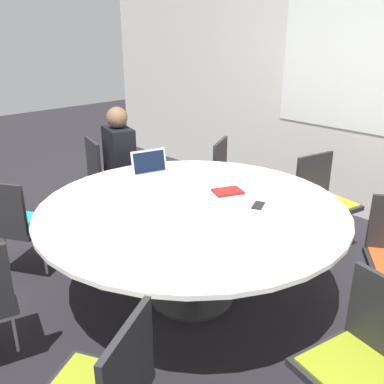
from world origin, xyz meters
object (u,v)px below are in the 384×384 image
object	(u,v)px
chair_0	(107,172)
cell_phone	(258,205)
chair_1	(14,220)
chair_4	(366,356)
chair_6	(323,195)
spiral_notebook	(228,191)
laptop	(152,171)
chair_7	(232,175)
person_0	(121,158)

from	to	relation	value
chair_0	cell_phone	size ratio (longest dim) A/B	5.38
chair_1	chair_4	xyz separation A→B (m)	(2.56, 0.56, 0.00)
chair_4	chair_1	bearing A→B (deg)	24.67
chair_0	chair_1	distance (m)	1.27
chair_6	chair_0	bearing A→B (deg)	-50.05
chair_1	spiral_notebook	bearing A→B (deg)	13.00
chair_1	laptop	world-z (taller)	laptop
chair_1	chair_7	bearing A→B (deg)	45.55
laptop	cell_phone	distance (m)	0.98
chair_1	spiral_notebook	world-z (taller)	chair_1
chair_1	chair_4	bearing A→B (deg)	-19.17
chair_4	person_0	distance (m)	2.88
spiral_notebook	chair_7	bearing A→B (deg)	129.32
chair_1	chair_4	size ratio (longest dim) A/B	1.00
chair_0	laptop	distance (m)	1.08
laptop	chair_6	bearing A→B (deg)	-20.48
person_0	cell_phone	world-z (taller)	person_0
chair_0	laptop	xyz separation A→B (m)	(1.02, -0.20, 0.30)
chair_0	chair_7	xyz separation A→B (m)	(0.97, 0.85, 0.00)
chair_0	chair_6	bearing A→B (deg)	43.34
chair_7	chair_1	bearing A→B (deg)	-40.05
spiral_notebook	person_0	bearing A→B (deg)	178.65
laptop	cell_phone	bearing A→B (deg)	-66.18
chair_6	person_0	xyz separation A→B (m)	(-1.63, -1.00, 0.20)
chair_7	person_0	xyz separation A→B (m)	(-0.71, -0.83, 0.20)
chair_0	chair_1	xyz separation A→B (m)	(0.50, -1.17, 0.00)
chair_4	chair_6	xyz separation A→B (m)	(-1.18, 1.63, 0.00)
chair_4	chair_6	bearing A→B (deg)	-41.84
laptop	spiral_notebook	bearing A→B (deg)	-59.41
chair_4	chair_6	size ratio (longest dim) A/B	1.00
chair_4	laptop	size ratio (longest dim) A/B	2.41
chair_6	spiral_notebook	xyz separation A→B (m)	(-0.21, -1.04, 0.25)
person_0	spiral_notebook	xyz separation A→B (m)	(1.42, -0.03, 0.06)
chair_6	laptop	distance (m)	1.53
chair_0	spiral_notebook	xyz separation A→B (m)	(1.68, -0.02, 0.25)
spiral_notebook	chair_4	bearing A→B (deg)	-23.20
person_0	chair_4	bearing A→B (deg)	2.31
person_0	laptop	bearing A→B (deg)	-1.06
chair_1	chair_7	distance (m)	2.07
chair_1	person_0	world-z (taller)	person_0
chair_0	chair_4	bearing A→B (deg)	3.64
chair_6	person_0	size ratio (longest dim) A/B	0.71
chair_4	spiral_notebook	xyz separation A→B (m)	(-1.39, 0.59, 0.25)
chair_6	chair_7	xyz separation A→B (m)	(-0.92, -0.17, 0.00)
chair_1	chair_0	bearing A→B (deg)	81.79
chair_1	spiral_notebook	distance (m)	1.66
chair_1	chair_7	size ratio (longest dim) A/B	1.00
chair_0	chair_4	xyz separation A→B (m)	(3.06, -0.61, 0.00)
laptop	chair_7	bearing A→B (deg)	17.63
chair_4	chair_0	bearing A→B (deg)	1.08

